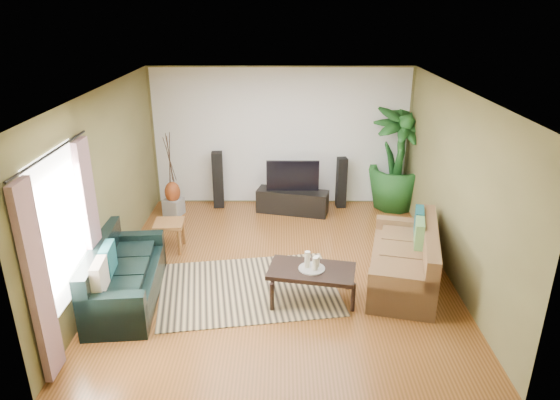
{
  "coord_description": "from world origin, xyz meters",
  "views": [
    {
      "loc": [
        0.04,
        -6.7,
        3.79
      ],
      "look_at": [
        0.0,
        0.2,
        1.05
      ],
      "focal_mm": 32.0,
      "sensor_mm": 36.0,
      "label": 1
    }
  ],
  "objects_px": {
    "sofa_left": "(125,272)",
    "potted_plant": "(398,158)",
    "tv_stand": "(292,202)",
    "vase": "(172,192)",
    "speaker_right": "(341,183)",
    "pedestal": "(174,207)",
    "sofa_right": "(403,255)",
    "coffee_table": "(311,284)",
    "television": "(293,176)",
    "side_table": "(170,236)",
    "speaker_left": "(218,180)"
  },
  "relations": [
    {
      "from": "sofa_right",
      "to": "speaker_left",
      "type": "height_order",
      "value": "speaker_left"
    },
    {
      "from": "television",
      "to": "sofa_left",
      "type": "bearing_deg",
      "value": -126.84
    },
    {
      "from": "tv_stand",
      "to": "vase",
      "type": "bearing_deg",
      "value": -163.23
    },
    {
      "from": "sofa_right",
      "to": "vase",
      "type": "relative_size",
      "value": 4.8
    },
    {
      "from": "tv_stand",
      "to": "speaker_right",
      "type": "relative_size",
      "value": 1.34
    },
    {
      "from": "vase",
      "to": "coffee_table",
      "type": "bearing_deg",
      "value": -49.69
    },
    {
      "from": "speaker_left",
      "to": "speaker_right",
      "type": "height_order",
      "value": "speaker_left"
    },
    {
      "from": "sofa_left",
      "to": "pedestal",
      "type": "xyz_separation_m",
      "value": [
        0.03,
        2.93,
        -0.27
      ]
    },
    {
      "from": "tv_stand",
      "to": "speaker_right",
      "type": "height_order",
      "value": "speaker_right"
    },
    {
      "from": "speaker_left",
      "to": "potted_plant",
      "type": "relative_size",
      "value": 0.56
    },
    {
      "from": "speaker_right",
      "to": "sofa_left",
      "type": "bearing_deg",
      "value": -141.1
    },
    {
      "from": "sofa_right",
      "to": "vase",
      "type": "height_order",
      "value": "sofa_right"
    },
    {
      "from": "tv_stand",
      "to": "potted_plant",
      "type": "height_order",
      "value": "potted_plant"
    },
    {
      "from": "sofa_right",
      "to": "side_table",
      "type": "relative_size",
      "value": 3.98
    },
    {
      "from": "speaker_right",
      "to": "vase",
      "type": "distance_m",
      "value": 3.26
    },
    {
      "from": "speaker_right",
      "to": "coffee_table",
      "type": "bearing_deg",
      "value": -109.74
    },
    {
      "from": "coffee_table",
      "to": "potted_plant",
      "type": "relative_size",
      "value": 0.57
    },
    {
      "from": "speaker_right",
      "to": "vase",
      "type": "bearing_deg",
      "value": -179.36
    },
    {
      "from": "pedestal",
      "to": "side_table",
      "type": "relative_size",
      "value": 0.65
    },
    {
      "from": "speaker_right",
      "to": "potted_plant",
      "type": "bearing_deg",
      "value": -6.91
    },
    {
      "from": "sofa_right",
      "to": "tv_stand",
      "type": "distance_m",
      "value": 2.98
    },
    {
      "from": "speaker_left",
      "to": "speaker_right",
      "type": "distance_m",
      "value": 2.42
    },
    {
      "from": "sofa_right",
      "to": "speaker_left",
      "type": "bearing_deg",
      "value": -120.25
    },
    {
      "from": "coffee_table",
      "to": "side_table",
      "type": "bearing_deg",
      "value": 157.46
    },
    {
      "from": "sofa_left",
      "to": "sofa_right",
      "type": "distance_m",
      "value": 3.87
    },
    {
      "from": "sofa_left",
      "to": "vase",
      "type": "distance_m",
      "value": 2.93
    },
    {
      "from": "speaker_right",
      "to": "pedestal",
      "type": "bearing_deg",
      "value": -179.36
    },
    {
      "from": "coffee_table",
      "to": "television",
      "type": "xyz_separation_m",
      "value": [
        -0.2,
        3.05,
        0.51
      ]
    },
    {
      "from": "coffee_table",
      "to": "tv_stand",
      "type": "relative_size",
      "value": 0.85
    },
    {
      "from": "sofa_right",
      "to": "coffee_table",
      "type": "xyz_separation_m",
      "value": [
        -1.34,
        -0.49,
        -0.19
      ]
    },
    {
      "from": "sofa_right",
      "to": "potted_plant",
      "type": "distance_m",
      "value": 2.95
    },
    {
      "from": "sofa_right",
      "to": "speaker_right",
      "type": "bearing_deg",
      "value": -155.23
    },
    {
      "from": "speaker_right",
      "to": "potted_plant",
      "type": "xyz_separation_m",
      "value": [
        1.06,
        0.0,
        0.5
      ]
    },
    {
      "from": "sofa_right",
      "to": "speaker_right",
      "type": "distance_m",
      "value": 2.91
    },
    {
      "from": "sofa_left",
      "to": "potted_plant",
      "type": "bearing_deg",
      "value": -57.56
    },
    {
      "from": "tv_stand",
      "to": "potted_plant",
      "type": "distance_m",
      "value": 2.19
    },
    {
      "from": "tv_stand",
      "to": "potted_plant",
      "type": "bearing_deg",
      "value": 22.33
    },
    {
      "from": "speaker_left",
      "to": "vase",
      "type": "xyz_separation_m",
      "value": [
        -0.81,
        -0.43,
        -0.1
      ]
    },
    {
      "from": "speaker_left",
      "to": "sofa_left",
      "type": "bearing_deg",
      "value": -108.59
    },
    {
      "from": "tv_stand",
      "to": "potted_plant",
      "type": "relative_size",
      "value": 0.68
    },
    {
      "from": "speaker_right",
      "to": "side_table",
      "type": "bearing_deg",
      "value": -155.01
    },
    {
      "from": "tv_stand",
      "to": "sofa_left",
      "type": "bearing_deg",
      "value": -113.32
    },
    {
      "from": "speaker_right",
      "to": "pedestal",
      "type": "height_order",
      "value": "speaker_right"
    },
    {
      "from": "pedestal",
      "to": "sofa_left",
      "type": "bearing_deg",
      "value": -90.63
    },
    {
      "from": "vase",
      "to": "side_table",
      "type": "xyz_separation_m",
      "value": [
        0.24,
        -1.43,
        -0.22
      ]
    },
    {
      "from": "sofa_left",
      "to": "tv_stand",
      "type": "distance_m",
      "value": 3.82
    },
    {
      "from": "coffee_table",
      "to": "tv_stand",
      "type": "xyz_separation_m",
      "value": [
        -0.2,
        3.03,
        -0.01
      ]
    },
    {
      "from": "pedestal",
      "to": "side_table",
      "type": "height_order",
      "value": "side_table"
    },
    {
      "from": "tv_stand",
      "to": "side_table",
      "type": "height_order",
      "value": "side_table"
    },
    {
      "from": "sofa_left",
      "to": "coffee_table",
      "type": "xyz_separation_m",
      "value": [
        2.5,
        0.02,
        -0.19
      ]
    }
  ]
}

